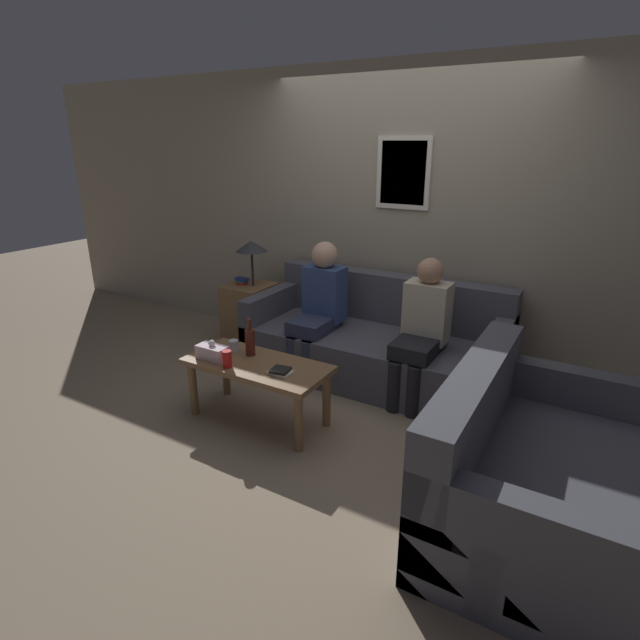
{
  "coord_description": "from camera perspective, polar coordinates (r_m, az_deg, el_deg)",
  "views": [
    {
      "loc": [
        1.63,
        -3.15,
        1.96
      ],
      "look_at": [
        -0.21,
        -0.04,
        0.66
      ],
      "focal_mm": 28.0,
      "sensor_mm": 36.0,
      "label": 1
    }
  ],
  "objects": [
    {
      "name": "soda_can",
      "position": [
        3.55,
        -10.56,
        -4.39
      ],
      "size": [
        0.07,
        0.07,
        0.12
      ],
      "color": "red",
      "rests_on": "coffee_table"
    },
    {
      "name": "wine_bottle",
      "position": [
        3.7,
        -8.0,
        -2.43
      ],
      "size": [
        0.07,
        0.07,
        0.28
      ],
      "color": "#562319",
      "rests_on": "coffee_table"
    },
    {
      "name": "couch_main",
      "position": [
        4.38,
        6.31,
        -2.73
      ],
      "size": [
        2.18,
        0.94,
        0.84
      ],
      "color": "#4C4C56",
      "rests_on": "ground_plane"
    },
    {
      "name": "coffee_table",
      "position": [
        3.64,
        -7.16,
        -5.88
      ],
      "size": [
        1.06,
        0.49,
        0.46
      ],
      "color": "olive",
      "rests_on": "ground_plane"
    },
    {
      "name": "book_stack",
      "position": [
        3.42,
        -4.54,
        -5.87
      ],
      "size": [
        0.16,
        0.13,
        0.04
      ],
      "color": "beige",
      "rests_on": "coffee_table"
    },
    {
      "name": "drinking_glass",
      "position": [
        3.79,
        -9.83,
        -2.95
      ],
      "size": [
        0.07,
        0.07,
        0.09
      ],
      "color": "silver",
      "rests_on": "coffee_table"
    },
    {
      "name": "couch_side",
      "position": [
        2.98,
        22.51,
        -15.96
      ],
      "size": [
        0.94,
        1.53,
        0.84
      ],
      "rotation": [
        0.0,
        0.0,
        1.57
      ],
      "color": "#4C4C56",
      "rests_on": "ground_plane"
    },
    {
      "name": "ground_plane",
      "position": [
        4.05,
        2.83,
        -9.11
      ],
      "size": [
        16.0,
        16.0,
        0.0
      ],
      "primitive_type": "plane",
      "color": "gray"
    },
    {
      "name": "tissue_box",
      "position": [
        3.71,
        -12.19,
        -3.58
      ],
      "size": [
        0.23,
        0.12,
        0.14
      ],
      "color": "silver",
      "rests_on": "coffee_table"
    },
    {
      "name": "wall_back",
      "position": [
        4.55,
        9.42,
        11.27
      ],
      "size": [
        9.0,
        0.08,
        2.6
      ],
      "color": "#9E937F",
      "rests_on": "ground_plane"
    },
    {
      "name": "person_right",
      "position": [
        3.93,
        11.54,
        -0.74
      ],
      "size": [
        0.34,
        0.58,
        1.12
      ],
      "color": "black",
      "rests_on": "ground_plane"
    },
    {
      "name": "side_table_with_lamp",
      "position": [
        4.99,
        -7.97,
        1.06
      ],
      "size": [
        0.43,
        0.43,
        1.07
      ],
      "color": "olive",
      "rests_on": "ground_plane"
    },
    {
      "name": "person_left",
      "position": [
        4.31,
        -0.14,
        1.87
      ],
      "size": [
        0.34,
        0.58,
        1.15
      ],
      "color": "#2D334C",
      "rests_on": "ground_plane"
    }
  ]
}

